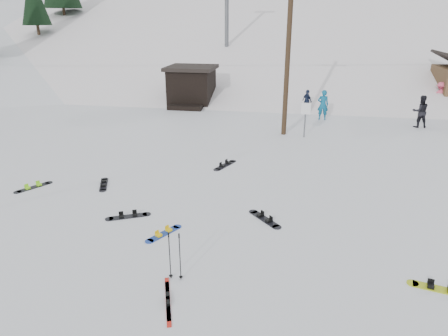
# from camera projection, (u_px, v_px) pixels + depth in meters

# --- Properties ---
(ground) EXTENTS (200.00, 200.00, 0.00)m
(ground) POSITION_uv_depth(u_px,v_px,m) (173.00, 290.00, 9.40)
(ground) COLOR white
(ground) RESTS_ON ground
(ski_slope) EXTENTS (60.00, 85.24, 65.97)m
(ski_slope) POSITION_uv_depth(u_px,v_px,m) (278.00, 137.00, 64.26)
(ski_slope) COLOR white
(ski_slope) RESTS_ON ground
(ridge_left) EXTENTS (47.54, 95.03, 58.38)m
(ridge_left) POSITION_uv_depth(u_px,v_px,m) (48.00, 131.00, 63.50)
(ridge_left) COLOR white
(ridge_left) RESTS_ON ground
(treeline_left) EXTENTS (20.00, 64.00, 10.00)m
(treeline_left) POSITION_uv_depth(u_px,v_px,m) (13.00, 67.00, 51.91)
(treeline_left) COLOR black
(treeline_left) RESTS_ON ground
(treeline_crest) EXTENTS (50.00, 6.00, 10.00)m
(treeline_crest) POSITION_uv_depth(u_px,v_px,m) (288.00, 46.00, 88.53)
(treeline_crest) COLOR black
(treeline_crest) RESTS_ON ski_slope
(utility_pole) EXTENTS (2.00, 0.26, 9.00)m
(utility_pole) POSITION_uv_depth(u_px,v_px,m) (288.00, 45.00, 20.29)
(utility_pole) COLOR #3A2819
(utility_pole) RESTS_ON ground
(trail_sign) EXTENTS (0.50, 0.09, 1.85)m
(trail_sign) POSITION_uv_depth(u_px,v_px,m) (306.00, 114.00, 20.92)
(trail_sign) COLOR #595B60
(trail_sign) RESTS_ON ground
(lift_hut) EXTENTS (3.40, 4.10, 2.75)m
(lift_hut) POSITION_uv_depth(u_px,v_px,m) (192.00, 86.00, 29.03)
(lift_hut) COLOR black
(lift_hut) RESTS_ON ground
(hero_snowboard) EXTENTS (0.80, 1.21, 0.09)m
(hero_snowboard) POSITION_uv_depth(u_px,v_px,m) (164.00, 233.00, 11.81)
(hero_snowboard) COLOR #193AA4
(hero_snowboard) RESTS_ON ground
(hero_skis) EXTENTS (0.66, 1.62, 0.09)m
(hero_skis) POSITION_uv_depth(u_px,v_px,m) (168.00, 300.00, 9.03)
(hero_skis) COLOR #AA1A11
(hero_skis) RESTS_ON ground
(ski_poles) EXTENTS (0.35, 0.09, 1.27)m
(ski_poles) POSITION_uv_depth(u_px,v_px,m) (175.00, 256.00, 9.59)
(ski_poles) COLOR black
(ski_poles) RESTS_ON ground
(board_scatter_a) EXTENTS (1.33, 0.79, 0.10)m
(board_scatter_a) POSITION_uv_depth(u_px,v_px,m) (128.00, 216.00, 12.83)
(board_scatter_a) COLOR black
(board_scatter_a) RESTS_ON ground
(board_scatter_b) EXTENTS (0.70, 1.32, 0.10)m
(board_scatter_b) POSITION_uv_depth(u_px,v_px,m) (104.00, 184.00, 15.28)
(board_scatter_b) COLOR black
(board_scatter_b) RESTS_ON ground
(board_scatter_c) EXTENTS (0.89, 1.29, 0.10)m
(board_scatter_c) POSITION_uv_depth(u_px,v_px,m) (33.00, 187.00, 15.04)
(board_scatter_c) COLOR black
(board_scatter_c) RESTS_ON ground
(board_scatter_d) EXTENTS (1.11, 1.18, 0.10)m
(board_scatter_d) POSITION_uv_depth(u_px,v_px,m) (265.00, 219.00, 12.66)
(board_scatter_d) COLOR black
(board_scatter_d) RESTS_ON ground
(board_scatter_e) EXTENTS (1.45, 0.54, 0.10)m
(board_scatter_e) POSITION_uv_depth(u_px,v_px,m) (441.00, 289.00, 9.39)
(board_scatter_e) COLOR #BFCF17
(board_scatter_e) RESTS_ON ground
(board_scatter_f) EXTENTS (0.79, 1.46, 0.11)m
(board_scatter_f) POSITION_uv_depth(u_px,v_px,m) (225.00, 165.00, 17.27)
(board_scatter_f) COLOR black
(board_scatter_f) RESTS_ON ground
(skier_teal) EXTENTS (0.70, 0.48, 1.86)m
(skier_teal) POSITION_uv_depth(u_px,v_px,m) (323.00, 105.00, 24.74)
(skier_teal) COLOR #0C567C
(skier_teal) RESTS_ON ground
(skier_dark) EXTENTS (0.97, 0.80, 1.86)m
(skier_dark) POSITION_uv_depth(u_px,v_px,m) (420.00, 111.00, 23.00)
(skier_dark) COLOR black
(skier_dark) RESTS_ON ground
(skier_pink) EXTENTS (1.27, 0.85, 1.83)m
(skier_pink) POSITION_uv_depth(u_px,v_px,m) (440.00, 95.00, 27.84)
(skier_pink) COLOR #DB4D6D
(skier_pink) RESTS_ON ground
(skier_navy) EXTENTS (0.83, 0.91, 1.49)m
(skier_navy) POSITION_uv_depth(u_px,v_px,m) (307.00, 101.00, 26.81)
(skier_navy) COLOR #161F39
(skier_navy) RESTS_ON ground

